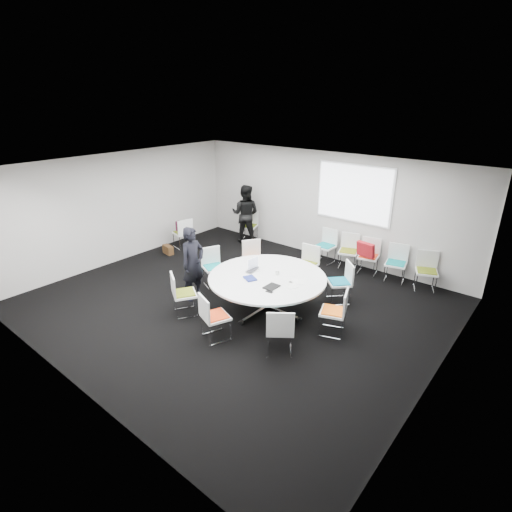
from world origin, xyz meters
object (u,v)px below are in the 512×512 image
Objects in this scene: chair_person_back at (249,231)px; maroon_bag at (182,227)px; chair_back_d at (395,270)px; chair_ring_g at (215,325)px; chair_ring_a at (333,320)px; chair_back_e at (425,278)px; person_back at (245,214)px; conference_table at (267,284)px; chair_ring_f at (184,301)px; chair_back_b at (348,258)px; chair_back_c at (368,263)px; laptop at (254,270)px; chair_ring_h at (280,338)px; cup at (277,272)px; chair_ring_c at (306,271)px; chair_ring_d at (254,266)px; chair_spare_left at (183,239)px; brown_bag at (168,250)px; chair_back_a at (325,252)px; chair_ring_b at (339,290)px; person_main at (193,264)px; chair_ring_e at (214,274)px.

maroon_bag is (-1.07, -1.68, 0.34)m from chair_person_back.
chair_back_d reaches higher than maroon_bag.
chair_back_d is at bearing 91.44° from chair_ring_g.
chair_back_e is (0.73, 2.90, 0.00)m from chair_ring_a.
person_back is (0.01, -0.16, 0.59)m from chair_person_back.
chair_ring_a is (1.50, 0.05, -0.28)m from conference_table.
chair_ring_f is at bearing 91.09° from person_back.
chair_back_e is 2.20× the size of maroon_bag.
chair_back_b is 1.00× the size of chair_back_c.
chair_ring_h is at bearing -138.33° from laptop.
chair_ring_g is 1.74m from cup.
chair_ring_c is at bearing 134.34° from chair_person_back.
chair_back_d is (1.52, 2.95, -0.28)m from conference_table.
conference_table is at bearing 29.93° from chair_back_e.
chair_ring_d is 3.94m from chair_back_e.
chair_ring_f is at bearing 136.60° from laptop.
conference_table is 5.92× the size of maroon_bag.
chair_ring_a and chair_spare_left have the same top height.
chair_back_b is at bearing 27.96° from brown_bag.
chair_back_c is at bearing 162.26° from chair_back_b.
chair_back_a is 2.90m from laptop.
chair_ring_g is 0.51× the size of person_back.
chair_ring_f is 4.20m from chair_back_a.
chair_back_c reaches higher than cup.
chair_back_c is (-0.15, 1.73, 0.00)m from chair_ring_b.
brown_bag is (-4.30, -2.28, -0.16)m from chair_back_b.
chair_ring_g and chair_ring_h have the same top height.
cup is at bearing -81.67° from laptop.
person_back is at bearing 146.33° from chair_ring_f.
person_back is 1.87m from maroon_bag.
chair_person_back is at bearing -17.67° from chair_spare_left.
chair_ring_g reaches higher than maroon_bag.
conference_table is 1.54m from chair_ring_h.
chair_back_a reaches higher than maroon_bag.
chair_ring_h is at bearing 112.01° from chair_back_a.
laptop is (-0.31, 1.49, 0.47)m from chair_ring_g.
chair_ring_a is at bearing 94.71° from chair_back_b.
chair_ring_c is 1.00× the size of chair_back_d.
chair_back_a is (0.88, 1.87, 0.00)m from chair_ring_d.
person_main is 1.80m from cup.
chair_ring_c is 1.00× the size of chair_back_b.
chair_ring_a is at bearing 114.00° from chair_ring_e.
chair_back_b is 4.65m from chair_spare_left.
chair_back_d is at bearing -44.50° from laptop.
laptop is at bearing 111.54° from chair_person_back.
chair_ring_a is 5.69m from maroon_bag.
person_main is (-0.28, -1.67, 0.53)m from chair_ring_d.
chair_ring_d is at bearing 18.35° from chair_ring_c.
chair_ring_d is 2.55m from person_back.
chair_back_c is (0.84, 2.95, -0.28)m from conference_table.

